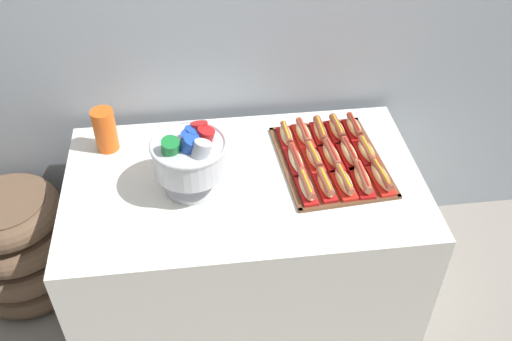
{
  "coord_description": "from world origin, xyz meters",
  "views": [
    {
      "loc": [
        -0.16,
        -1.69,
        2.26
      ],
      "look_at": [
        0.05,
        0.04,
        0.75
      ],
      "focal_mm": 40.28,
      "sensor_mm": 36.0,
      "label": 1
    }
  ],
  "objects_px": {
    "floor_vase": "(20,245)",
    "hot_dog_12": "(320,131)",
    "punch_bowl": "(190,155)",
    "cup_stack": "(105,130)",
    "buffet_table": "(245,240)",
    "hot_dog_7": "(332,156)",
    "hot_dog_8": "(349,153)",
    "hot_dog_10": "(286,136)",
    "hot_dog_3": "(363,180)",
    "serving_tray": "(331,161)",
    "hot_dog_2": "(344,182)",
    "hot_dog_13": "(337,129)",
    "hot_dog_4": "(381,177)",
    "hot_dog_0": "(306,187)",
    "hot_dog_6": "(314,158)",
    "hot_dog_11": "(303,134)",
    "hot_dog_14": "(354,127)",
    "hot_dog_1": "(325,185)",
    "hot_dog_5": "(296,160)",
    "hot_dog_9": "(367,151)"
  },
  "relations": [
    {
      "from": "hot_dog_10",
      "to": "hot_dog_3",
      "type": "bearing_deg",
      "value": -51.5
    },
    {
      "from": "hot_dog_12",
      "to": "punch_bowl",
      "type": "height_order",
      "value": "punch_bowl"
    },
    {
      "from": "buffet_table",
      "to": "hot_dog_5",
      "type": "xyz_separation_m",
      "value": [
        0.22,
        0.05,
        0.39
      ]
    },
    {
      "from": "serving_tray",
      "to": "hot_dog_7",
      "type": "height_order",
      "value": "hot_dog_7"
    },
    {
      "from": "hot_dog_2",
      "to": "hot_dog_12",
      "type": "bearing_deg",
      "value": 94.21
    },
    {
      "from": "serving_tray",
      "to": "hot_dog_12",
      "type": "height_order",
      "value": "hot_dog_12"
    },
    {
      "from": "cup_stack",
      "to": "hot_dog_14",
      "type": "bearing_deg",
      "value": -1.67
    },
    {
      "from": "hot_dog_2",
      "to": "hot_dog_9",
      "type": "bearing_deg",
      "value": 51.94
    },
    {
      "from": "buffet_table",
      "to": "hot_dog_4",
      "type": "height_order",
      "value": "hot_dog_4"
    },
    {
      "from": "hot_dog_12",
      "to": "hot_dog_6",
      "type": "bearing_deg",
      "value": -110.23
    },
    {
      "from": "hot_dog_3",
      "to": "hot_dog_4",
      "type": "relative_size",
      "value": 0.96
    },
    {
      "from": "buffet_table",
      "to": "hot_dog_7",
      "type": "distance_m",
      "value": 0.54
    },
    {
      "from": "hot_dog_7",
      "to": "hot_dog_11",
      "type": "distance_m",
      "value": 0.18
    },
    {
      "from": "serving_tray",
      "to": "hot_dog_2",
      "type": "distance_m",
      "value": 0.17
    },
    {
      "from": "hot_dog_7",
      "to": "hot_dog_2",
      "type": "bearing_deg",
      "value": -85.79
    },
    {
      "from": "hot_dog_4",
      "to": "hot_dog_13",
      "type": "bearing_deg",
      "value": 107.02
    },
    {
      "from": "floor_vase",
      "to": "punch_bowl",
      "type": "bearing_deg",
      "value": -15.95
    },
    {
      "from": "floor_vase",
      "to": "hot_dog_12",
      "type": "relative_size",
      "value": 5.45
    },
    {
      "from": "hot_dog_0",
      "to": "hot_dog_5",
      "type": "relative_size",
      "value": 0.96
    },
    {
      "from": "hot_dog_6",
      "to": "hot_dog_13",
      "type": "distance_m",
      "value": 0.22
    },
    {
      "from": "buffet_table",
      "to": "hot_dog_3",
      "type": "height_order",
      "value": "hot_dog_3"
    },
    {
      "from": "punch_bowl",
      "to": "cup_stack",
      "type": "xyz_separation_m",
      "value": [
        -0.34,
        0.29,
        -0.07
      ]
    },
    {
      "from": "hot_dog_6",
      "to": "hot_dog_11",
      "type": "distance_m",
      "value": 0.17
    },
    {
      "from": "floor_vase",
      "to": "serving_tray",
      "type": "height_order",
      "value": "floor_vase"
    },
    {
      "from": "buffet_table",
      "to": "cup_stack",
      "type": "xyz_separation_m",
      "value": [
        -0.54,
        0.27,
        0.45
      ]
    },
    {
      "from": "hot_dog_13",
      "to": "hot_dog_14",
      "type": "distance_m",
      "value": 0.08
    },
    {
      "from": "hot_dog_10",
      "to": "punch_bowl",
      "type": "bearing_deg",
      "value": -149.38
    },
    {
      "from": "hot_dog_13",
      "to": "hot_dog_3",
      "type": "bearing_deg",
      "value": -85.79
    },
    {
      "from": "hot_dog_7",
      "to": "punch_bowl",
      "type": "height_order",
      "value": "punch_bowl"
    },
    {
      "from": "hot_dog_8",
      "to": "hot_dog_14",
      "type": "xyz_separation_m",
      "value": [
        0.06,
        0.17,
        0.0
      ]
    },
    {
      "from": "punch_bowl",
      "to": "hot_dog_1",
      "type": "bearing_deg",
      "value": -9.51
    },
    {
      "from": "buffet_table",
      "to": "hot_dog_7",
      "type": "height_order",
      "value": "hot_dog_7"
    },
    {
      "from": "hot_dog_10",
      "to": "hot_dog_12",
      "type": "relative_size",
      "value": 0.92
    },
    {
      "from": "hot_dog_7",
      "to": "hot_dog_8",
      "type": "bearing_deg",
      "value": 4.21
    },
    {
      "from": "hot_dog_6",
      "to": "punch_bowl",
      "type": "distance_m",
      "value": 0.51
    },
    {
      "from": "serving_tray",
      "to": "cup_stack",
      "type": "height_order",
      "value": "cup_stack"
    },
    {
      "from": "hot_dog_8",
      "to": "hot_dog_12",
      "type": "relative_size",
      "value": 1.06
    },
    {
      "from": "floor_vase",
      "to": "hot_dog_1",
      "type": "xyz_separation_m",
      "value": [
        1.33,
        -0.32,
        0.52
      ]
    },
    {
      "from": "hot_dog_6",
      "to": "serving_tray",
      "type": "bearing_deg",
      "value": 4.21
    },
    {
      "from": "hot_dog_0",
      "to": "hot_dog_6",
      "type": "relative_size",
      "value": 1.04
    },
    {
      "from": "hot_dog_1",
      "to": "hot_dog_13",
      "type": "relative_size",
      "value": 0.96
    },
    {
      "from": "hot_dog_2",
      "to": "hot_dog_3",
      "type": "bearing_deg",
      "value": 4.21
    },
    {
      "from": "hot_dog_0",
      "to": "punch_bowl",
      "type": "relative_size",
      "value": 0.6
    },
    {
      "from": "hot_dog_8",
      "to": "hot_dog_0",
      "type": "bearing_deg",
      "value": -139.53
    },
    {
      "from": "hot_dog_12",
      "to": "hot_dog_13",
      "type": "distance_m",
      "value": 0.08
    },
    {
      "from": "buffet_table",
      "to": "hot_dog_8",
      "type": "relative_size",
      "value": 7.58
    },
    {
      "from": "hot_dog_6",
      "to": "cup_stack",
      "type": "bearing_deg",
      "value": 165.8
    },
    {
      "from": "hot_dog_14",
      "to": "hot_dog_5",
      "type": "bearing_deg",
      "value": -146.98
    },
    {
      "from": "hot_dog_7",
      "to": "hot_dog_3",
      "type": "bearing_deg",
      "value": -61.34
    },
    {
      "from": "hot_dog_1",
      "to": "hot_dog_4",
      "type": "relative_size",
      "value": 0.88
    }
  ]
}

